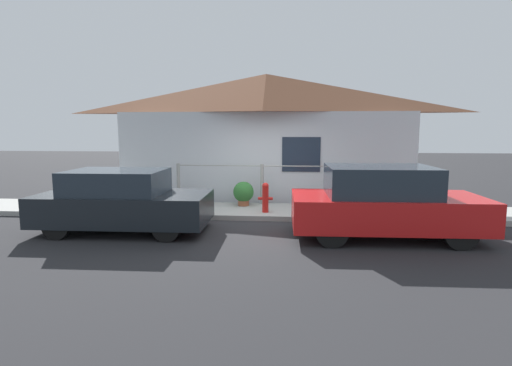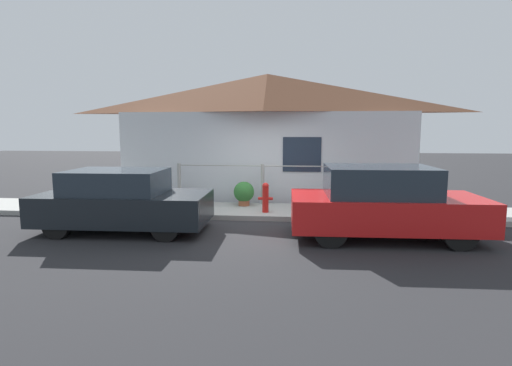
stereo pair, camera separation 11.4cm
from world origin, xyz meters
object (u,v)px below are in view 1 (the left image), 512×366
object	(u,v)px
fire_hydrant	(265,197)
car_right	(384,203)
car_left	(122,201)
potted_plant_near_hydrant	(243,193)

from	to	relation	value
fire_hydrant	car_right	bearing A→B (deg)	-33.90
car_left	fire_hydrant	size ratio (longest dim) A/B	4.86
car_left	car_right	world-z (taller)	car_right
fire_hydrant	potted_plant_near_hydrant	world-z (taller)	fire_hydrant
car_left	car_right	size ratio (longest dim) A/B	0.96
car_right	car_left	bearing A→B (deg)	178.40
car_right	potted_plant_near_hydrant	xyz separation A→B (m)	(-3.21, 2.56, -0.24)
fire_hydrant	car_left	bearing A→B (deg)	-150.29
car_right	fire_hydrant	size ratio (longest dim) A/B	5.08
potted_plant_near_hydrant	fire_hydrant	bearing A→B (deg)	-51.96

